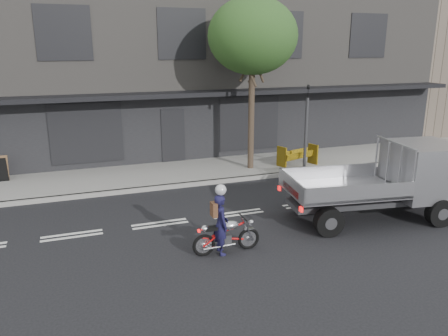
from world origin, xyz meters
TOP-DOWN VIEW (x-y plane):
  - ground at (0.00, 0.00)m, footprint 80.00×80.00m
  - sidewalk at (0.00, 4.70)m, footprint 32.00×3.20m
  - kerb at (0.00, 3.10)m, footprint 32.00×0.20m
  - building_main at (0.00, 11.30)m, footprint 26.00×10.00m
  - street_tree at (2.20, 4.20)m, footprint 3.40×3.40m
  - traffic_light_pole at (4.20, 3.35)m, footprint 0.12×0.12m
  - motorcycle at (-1.20, -2.31)m, footprint 1.74×0.51m
  - rider at (-1.35, -2.31)m, footprint 0.37×0.56m
  - flatbed_ute at (4.65, -1.84)m, footprint 5.21×2.69m
  - construction_barrier at (4.19, 3.68)m, footprint 1.68×1.08m

SIDE VIEW (x-z plane):
  - ground at x=0.00m, z-range 0.00..0.00m
  - sidewalk at x=0.00m, z-range 0.00..0.15m
  - kerb at x=0.00m, z-range 0.00..0.15m
  - motorcycle at x=-1.20m, z-range 0.01..0.91m
  - construction_barrier at x=4.19m, z-range 0.15..1.03m
  - rider at x=-1.35m, z-range 0.00..1.52m
  - flatbed_ute at x=4.65m, z-range 0.16..2.47m
  - traffic_light_pole at x=4.20m, z-range -0.10..3.40m
  - building_main at x=0.00m, z-range 0.00..8.00m
  - street_tree at x=2.20m, z-range 1.90..8.65m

